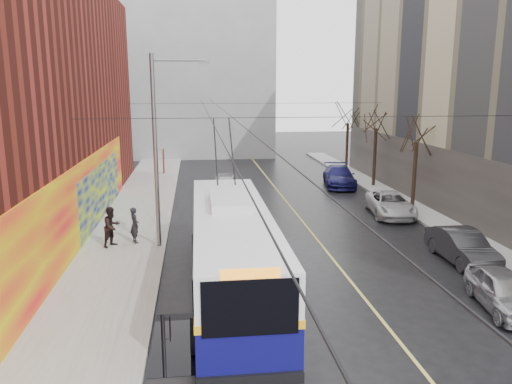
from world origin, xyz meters
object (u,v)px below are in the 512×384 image
trolleybus (232,249)px  streetlight_pole (159,147)px  tree_mid (377,118)px  tree_far (348,114)px  parked_car_c (390,204)px  pedestrian_b (112,227)px  parked_car_d (339,176)px  parked_car_a (504,291)px  pedestrian_a (135,225)px  tree_near (417,130)px  parked_car_b (462,246)px  following_car (224,185)px

trolleybus → streetlight_pole: bearing=117.6°
tree_mid → tree_far: bearing=90.0°
parked_car_c → pedestrian_b: size_ratio=2.58×
tree_far → parked_car_c: tree_far is taller
parked_car_d → parked_car_a: bearing=-82.1°
tree_far → trolleybus: 28.57m
parked_car_a → parked_car_d: 21.83m
parked_car_a → pedestrian_a: bearing=155.8°
tree_near → parked_car_c: bearing=-146.5°
tree_near → parked_car_d: tree_near is taller
trolleybus → parked_car_b: 10.49m
parked_car_b → following_car: 17.22m
tree_near → pedestrian_a: tree_near is taller
streetlight_pole → parked_car_d: (12.62, 13.67, -4.07)m
streetlight_pole → following_car: (3.60, 10.81, -4.01)m
streetlight_pole → parked_car_b: 14.21m
tree_mid → following_car: bearing=-169.3°
following_car → pedestrian_b: 12.18m
tree_far → pedestrian_b: (-17.48, -19.82, -4.04)m
parked_car_a → parked_car_c: size_ratio=0.80×
tree_far → parked_car_d: size_ratio=1.23×
tree_far → pedestrian_a: 25.77m
parked_car_b → parked_car_c: 8.19m
parked_car_a → parked_car_c: (1.05, 12.83, 0.01)m
streetlight_pole → tree_far: 25.09m
parked_car_c → pedestrian_a: bearing=-156.9°
tree_near → parked_car_c: size_ratio=1.30×
tree_near → trolleybus: (-12.24, -11.59, -3.28)m
tree_near → trolleybus: size_ratio=0.50×
parked_car_a → following_car: bearing=123.1°
tree_mid → tree_far: 7.00m
trolleybus → parked_car_c: 14.53m
tree_far → parked_car_a: size_ratio=1.67×
parked_car_d → pedestrian_b: pedestrian_b is taller
tree_near → parked_car_d: bearing=108.2°
tree_mid → streetlight_pole: bearing=-139.3°
tree_mid → parked_car_c: 9.70m
tree_near → tree_mid: tree_mid is taller
parked_car_d → pedestrian_b: (-14.97, -13.49, 0.33)m
tree_near → parked_car_b: size_ratio=1.47×
streetlight_pole → tree_near: (15.14, 6.00, 0.13)m
streetlight_pole → pedestrian_a: (-1.34, 0.62, -3.82)m
tree_mid → tree_near: bearing=-90.0°
parked_car_a → tree_near: bearing=86.8°
streetlight_pole → tree_mid: streetlight_pole is taller
tree_mid → trolleybus: 22.54m
tree_near → parked_car_b: (-2.00, -9.52, -4.26)m
parked_car_d → pedestrian_a: size_ratio=3.05×
pedestrian_b → tree_far: bearing=-4.5°
pedestrian_a → pedestrian_b: 1.09m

